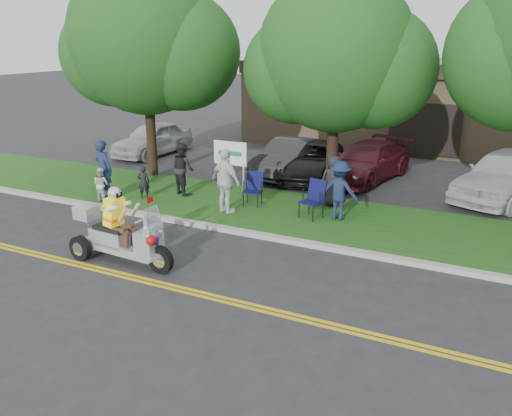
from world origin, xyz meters
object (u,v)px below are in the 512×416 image
at_px(lawn_chair_b, 254,186).
at_px(spectator_adult_right, 226,181).
at_px(parked_car_left, 290,158).
at_px(parked_car_right, 367,162).
at_px(parked_car_far_left, 153,139).
at_px(spectator_adult_left, 104,170).
at_px(trike_scooter, 119,236).
at_px(parked_car_mid, 310,160).
at_px(spectator_adult_mid, 183,168).
at_px(lawn_chair_a, 314,196).
at_px(parked_car_far_right, 506,175).

xyz_separation_m(lawn_chair_b, spectator_adult_right, (-0.36, -1.08, 0.38)).
xyz_separation_m(parked_car_left, parked_car_right, (2.80, 0.70, -0.01)).
xyz_separation_m(spectator_adult_right, parked_car_far_left, (-7.27, 6.06, -0.33)).
distance_m(lawn_chair_b, spectator_adult_left, 4.85).
bearing_deg(trike_scooter, spectator_adult_right, 86.85).
relative_size(lawn_chair_b, parked_car_mid, 0.21).
bearing_deg(lawn_chair_b, spectator_adult_mid, 169.49).
bearing_deg(lawn_chair_a, parked_car_far_right, 61.53).
distance_m(parked_car_far_left, parked_car_right, 9.80).
xyz_separation_m(spectator_adult_left, parked_car_mid, (4.74, 5.92, -0.39)).
distance_m(spectator_adult_mid, spectator_adult_right, 2.54).
bearing_deg(spectator_adult_right, lawn_chair_b, -90.21).
distance_m(spectator_adult_mid, parked_car_right, 6.92).
bearing_deg(trike_scooter, parked_car_far_left, 127.26).
bearing_deg(lawn_chair_b, lawn_chair_a, -18.45).
distance_m(spectator_adult_right, parked_car_far_left, 9.47).
bearing_deg(spectator_adult_right, parked_car_far_right, -124.44).
relative_size(lawn_chair_a, lawn_chair_b, 1.07).
relative_size(lawn_chair_a, spectator_adult_mid, 0.64).
height_order(parked_car_left, parked_car_right, parked_car_left).
relative_size(trike_scooter, parked_car_far_left, 0.66).
distance_m(lawn_chair_a, spectator_adult_left, 6.81).
distance_m(trike_scooter, lawn_chair_b, 5.32).
height_order(spectator_adult_right, parked_car_far_left, spectator_adult_right).
distance_m(spectator_adult_left, parked_car_mid, 7.59).
xyz_separation_m(trike_scooter, lawn_chair_b, (0.87, 5.25, 0.04)).
distance_m(spectator_adult_mid, parked_car_far_left, 7.04).
relative_size(spectator_adult_left, spectator_adult_mid, 1.12).
bearing_deg(spectator_adult_mid, spectator_adult_left, 65.00).
height_order(trike_scooter, parked_car_mid, trike_scooter).
height_order(lawn_chair_a, lawn_chair_b, lawn_chair_a).
bearing_deg(parked_car_mid, parked_car_far_left, 161.01).
distance_m(parked_car_far_left, parked_car_far_right, 14.57).
bearing_deg(lawn_chair_a, parked_car_left, 137.76).
bearing_deg(parked_car_far_right, spectator_adult_left, -132.28).
xyz_separation_m(trike_scooter, parked_car_far_right, (7.79, 9.69, 0.19)).
relative_size(trike_scooter, parked_car_far_right, 0.58).
xyz_separation_m(lawn_chair_b, spectator_adult_mid, (-2.65, 0.02, 0.28)).
bearing_deg(spectator_adult_right, spectator_adult_mid, -7.36).
bearing_deg(spectator_adult_left, parked_car_far_left, -53.84).
bearing_deg(parked_car_right, parked_car_mid, -150.20).
bearing_deg(parked_car_far_left, spectator_adult_mid, -42.41).
bearing_deg(lawn_chair_a, parked_car_far_left, 168.31).
distance_m(lawn_chair_a, parked_car_right, 5.30).
bearing_deg(spectator_adult_mid, parked_car_far_right, -130.88).
xyz_separation_m(trike_scooter, spectator_adult_mid, (-1.78, 5.27, 0.32)).
distance_m(trike_scooter, parked_car_right, 10.67).
bearing_deg(lawn_chair_a, spectator_adult_left, -152.15).
relative_size(lawn_chair_a, parked_car_right, 0.23).
xyz_separation_m(parked_car_far_left, parked_car_far_right, (14.56, -0.53, 0.11)).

